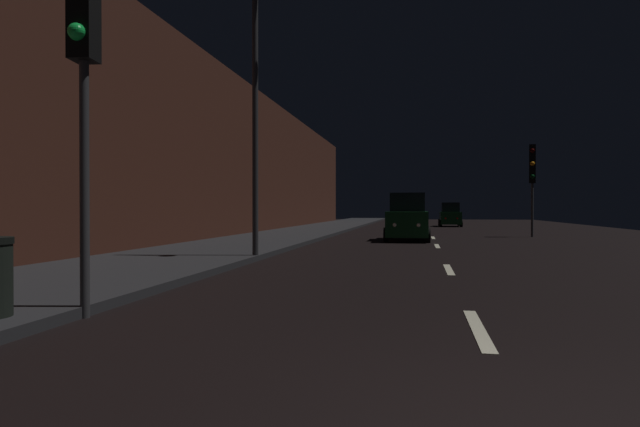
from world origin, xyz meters
TOP-DOWN VIEW (x-y plane):
  - ground at (0.00, 24.50)m, footprint 26.66×84.00m
  - sidewalk_left at (-7.13, 24.50)m, footprint 4.40×84.00m
  - building_facade_left at (-9.73, 21.00)m, footprint 0.80×63.00m
  - lane_centerline at (0.00, 19.55)m, footprint 0.16×32.15m
  - traffic_light_near_left at (-4.93, 2.74)m, footprint 0.34×0.47m
  - traffic_light_far_right at (4.83, 24.29)m, footprint 0.36×0.48m
  - streetlamp_overhead at (-4.60, 10.41)m, footprint 1.70×0.44m
  - car_approaching_headlights at (-1.16, 20.38)m, footprint 1.91×4.14m
  - car_distant_taillights at (1.74, 39.46)m, footprint 1.71×3.71m

SIDE VIEW (x-z plane):
  - ground at x=0.00m, z-range -0.02..0.00m
  - lane_centerline at x=0.00m, z-range 0.00..0.01m
  - sidewalk_left at x=-7.13m, z-range 0.00..0.15m
  - car_distant_taillights at x=1.74m, z-range -0.08..1.79m
  - car_approaching_headlights at x=-1.16m, z-range -0.09..2.00m
  - traffic_light_far_right at x=4.83m, z-range 1.00..5.57m
  - traffic_light_near_left at x=-4.93m, z-range 1.21..6.42m
  - building_facade_left at x=-9.73m, z-range 0.00..7.90m
  - streetlamp_overhead at x=-4.60m, z-range 1.22..9.26m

